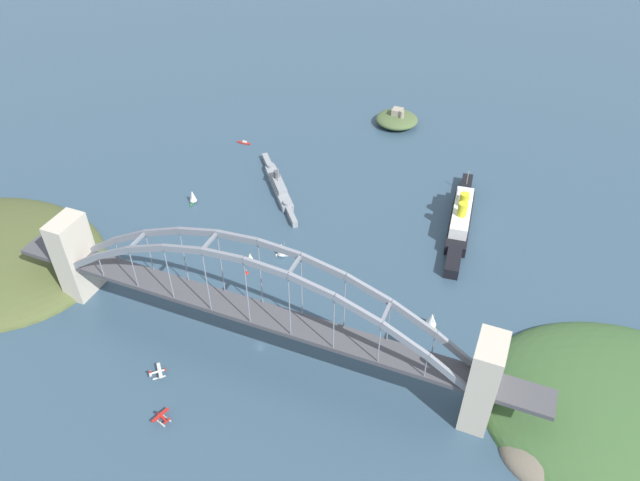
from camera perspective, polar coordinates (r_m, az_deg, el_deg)
name	(u,v)px	position (r m, az deg, el deg)	size (l,w,h in m)	color
ground_plane	(260,346)	(309.39, -5.72, -9.97)	(1400.00, 1400.00, 0.00)	#334C60
harbor_arch_bridge	(256,310)	(289.97, -6.06, -6.58)	(276.30, 19.95, 65.33)	beige
headland_east_shore	(635,427)	(313.38, 27.76, -15.38)	(141.83, 118.73, 27.64)	#3D6033
ocean_liner	(461,218)	(385.39, 13.21, 2.11)	(19.31, 103.07, 23.05)	black
naval_cruiser	(279,186)	(410.99, -3.96, 5.20)	(57.28, 69.29, 17.77)	gray
fort_island_mid_harbor	(397,119)	(491.72, 7.31, 11.36)	(33.48, 33.18, 14.36)	#4C6038
seaplane_taxiing_near_bridge	(162,418)	(289.08, -14.78, -15.95)	(8.23, 9.19, 4.80)	#B7B7B2
seaplane_second_in_formation	(158,373)	(305.04, -15.10, -12.02)	(8.87, 8.91, 4.84)	#B7B7B2
small_boat_0	(250,257)	(354.21, -6.65, -1.54)	(6.13, 4.65, 6.73)	#2D6B3D
small_boat_1	(193,196)	(406.12, -12.00, 4.13)	(5.73, 8.89, 10.21)	#2D6B3D
small_boat_2	(282,249)	(355.24, -3.67, -0.82)	(9.21, 7.20, 10.38)	silver
small_boat_3	(432,320)	(318.59, 10.56, -7.42)	(8.89, 9.16, 10.57)	gold
small_boat_4	(244,143)	(467.41, -7.23, 9.21)	(10.70, 2.21, 2.10)	#B2231E
channel_marker_buoy	(247,272)	(347.60, -6.98, -2.97)	(2.20, 2.20, 2.75)	red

